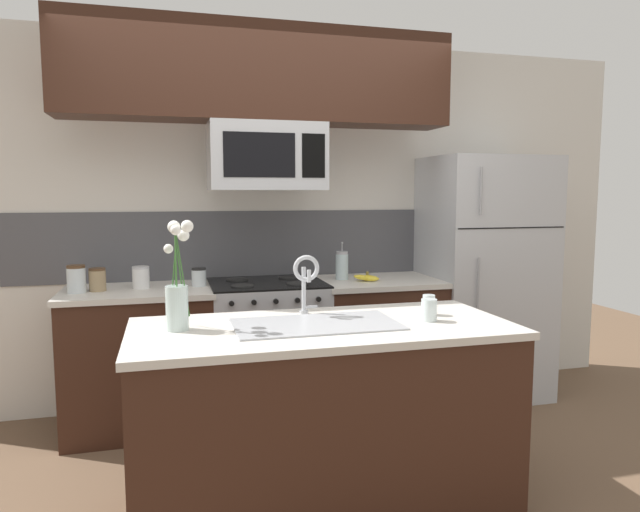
% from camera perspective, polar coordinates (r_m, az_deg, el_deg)
% --- Properties ---
extents(ground_plane, '(10.00, 10.00, 0.00)m').
position_cam_1_polar(ground_plane, '(3.29, -2.32, -21.13)').
color(ground_plane, brown).
extents(rear_partition, '(5.20, 0.10, 2.60)m').
position_cam_1_polar(rear_partition, '(4.24, -2.24, 3.37)').
color(rear_partition, silver).
rests_on(rear_partition, ground).
extents(splash_band, '(3.40, 0.01, 0.48)m').
position_cam_1_polar(splash_band, '(4.14, -6.11, 1.19)').
color(splash_band, '#4C4C51').
rests_on(splash_band, rear_partition).
extents(back_counter_left, '(0.93, 0.65, 0.91)m').
position_cam_1_polar(back_counter_left, '(3.91, -17.56, -9.75)').
color(back_counter_left, '#381E14').
rests_on(back_counter_left, ground).
extents(back_counter_right, '(0.86, 0.65, 0.91)m').
position_cam_1_polar(back_counter_right, '(4.15, 5.74, -8.51)').
color(back_counter_right, '#381E14').
rests_on(back_counter_right, ground).
extents(stove_range, '(0.76, 0.64, 0.93)m').
position_cam_1_polar(stove_range, '(3.95, -5.26, -9.21)').
color(stove_range, '#B7BABF').
rests_on(stove_range, ground).
extents(microwave, '(0.74, 0.40, 0.43)m').
position_cam_1_polar(microwave, '(3.79, -5.40, 9.83)').
color(microwave, '#B7BABF').
extents(upper_cabinet_band, '(2.50, 0.34, 0.60)m').
position_cam_1_polar(upper_cabinet_band, '(3.82, -5.98, 17.58)').
color(upper_cabinet_band, '#381E14').
extents(refrigerator, '(0.85, 0.74, 1.78)m').
position_cam_1_polar(refrigerator, '(4.45, 15.91, -2.04)').
color(refrigerator, '#B7BABF').
rests_on(refrigerator, ground).
extents(storage_jar_tall, '(0.11, 0.11, 0.17)m').
position_cam_1_polar(storage_jar_tall, '(3.79, -23.19, -2.13)').
color(storage_jar_tall, silver).
rests_on(storage_jar_tall, back_counter_left).
extents(storage_jar_medium, '(0.10, 0.10, 0.14)m').
position_cam_1_polar(storage_jar_medium, '(3.81, -21.37, -2.21)').
color(storage_jar_medium, '#997F5B').
rests_on(storage_jar_medium, back_counter_left).
extents(storage_jar_short, '(0.11, 0.11, 0.14)m').
position_cam_1_polar(storage_jar_short, '(3.82, -17.47, -2.05)').
color(storage_jar_short, silver).
rests_on(storage_jar_short, back_counter_left).
extents(storage_jar_squat, '(0.10, 0.10, 0.12)m').
position_cam_1_polar(storage_jar_squat, '(3.82, -12.02, -2.08)').
color(storage_jar_squat, silver).
rests_on(storage_jar_squat, back_counter_left).
extents(banana_bunch, '(0.19, 0.16, 0.07)m').
position_cam_1_polar(banana_bunch, '(3.97, 4.75, -2.19)').
color(banana_bunch, yellow).
rests_on(banana_bunch, back_counter_right).
extents(french_press, '(0.09, 0.09, 0.27)m').
position_cam_1_polar(french_press, '(4.02, 2.21, -0.94)').
color(french_press, silver).
rests_on(french_press, back_counter_right).
extents(island_counter, '(1.76, 0.78, 0.91)m').
position_cam_1_polar(island_counter, '(2.80, 0.31, -15.94)').
color(island_counter, '#381E14').
rests_on(island_counter, ground).
extents(kitchen_sink, '(0.76, 0.41, 0.16)m').
position_cam_1_polar(kitchen_sink, '(2.67, -0.39, -8.35)').
color(kitchen_sink, '#ADAFB5').
rests_on(kitchen_sink, island_counter).
extents(sink_faucet, '(0.14, 0.14, 0.31)m').
position_cam_1_polar(sink_faucet, '(2.82, -1.43, -2.06)').
color(sink_faucet, '#B7BABF').
rests_on(sink_faucet, island_counter).
extents(drinking_glass, '(0.08, 0.08, 0.11)m').
position_cam_1_polar(drinking_glass, '(2.78, 10.84, -5.33)').
color(drinking_glass, silver).
rests_on(drinking_glass, island_counter).
extents(spare_glass, '(0.06, 0.06, 0.10)m').
position_cam_1_polar(spare_glass, '(2.91, 10.82, -4.83)').
color(spare_glass, silver).
rests_on(spare_glass, island_counter).
extents(flower_vase, '(0.13, 0.17, 0.49)m').
position_cam_1_polar(flower_vase, '(2.61, -14.06, -3.72)').
color(flower_vase, silver).
rests_on(flower_vase, island_counter).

